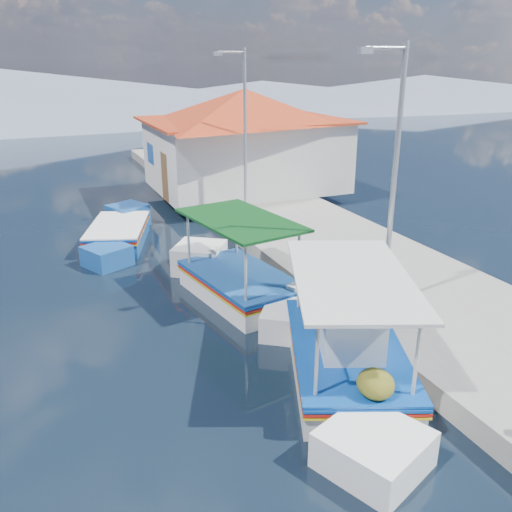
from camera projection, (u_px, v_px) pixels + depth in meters
name	position (u px, v px, depth m)	size (l,w,h in m)	color
ground	(238.00, 412.00, 9.95)	(160.00, 160.00, 0.00)	black
quay	(342.00, 254.00, 17.21)	(5.00, 44.00, 0.50)	gray
bollards	(294.00, 259.00, 15.65)	(0.20, 17.20, 0.30)	#A5A8AD
main_caique	(343.00, 353.00, 11.03)	(4.02, 6.94, 2.47)	white
caique_green_canopy	(240.00, 284.00, 14.61)	(2.72, 6.61, 2.51)	white
caique_blue_hull	(117.00, 235.00, 18.92)	(3.06, 5.73, 1.08)	#17488F
harbor_building	(245.00, 138.00, 24.21)	(10.49, 10.49, 4.40)	silver
lamp_post_near	(392.00, 168.00, 12.00)	(1.21, 0.14, 6.00)	#A5A8AD
lamp_post_far	(243.00, 125.00, 19.76)	(1.21, 0.14, 6.00)	#A5A8AD
mountain_ridge	(110.00, 97.00, 59.97)	(171.40, 96.00, 5.50)	slate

